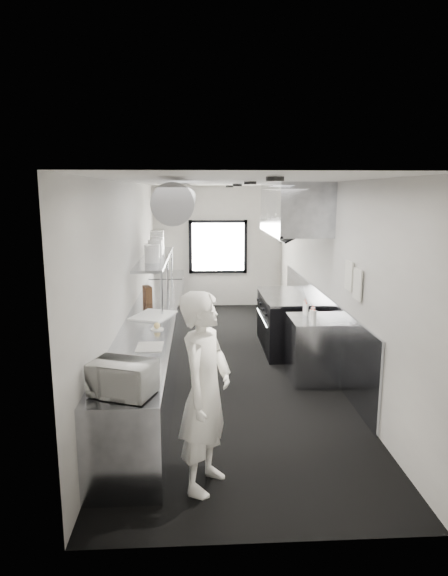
{
  "coord_description": "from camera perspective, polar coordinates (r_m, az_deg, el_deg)",
  "views": [
    {
      "loc": [
        -0.47,
        -7.26,
        2.66
      ],
      "look_at": [
        -0.09,
        -0.2,
        1.25
      ],
      "focal_mm": 30.28,
      "sensor_mm": 36.0,
      "label": 1
    }
  ],
  "objects": [
    {
      "name": "bottle_station",
      "position": [
        7.11,
        10.32,
        -7.05
      ],
      "size": [
        0.65,
        0.8,
        0.9
      ],
      "primitive_type": "cube",
      "color": "gray",
      "rests_on": "floor"
    },
    {
      "name": "prep_counter",
      "position": [
        7.15,
        -8.45,
        -6.9
      ],
      "size": [
        0.7,
        6.0,
        0.9
      ],
      "primitive_type": "cube",
      "color": "gray",
      "rests_on": "floor"
    },
    {
      "name": "plate_stack_a",
      "position": [
        7.68,
        -8.44,
        4.01
      ],
      "size": [
        0.25,
        0.25,
        0.28
      ],
      "primitive_type": "cylinder",
      "rotation": [
        0.0,
        0.0,
        -0.05
      ],
      "color": "silver",
      "rests_on": "pass_shelf"
    },
    {
      "name": "microwave",
      "position": [
        4.43,
        -11.85,
        -10.33
      ],
      "size": [
        0.61,
        0.53,
        0.3
      ],
      "primitive_type": "imported",
      "rotation": [
        0.0,
        0.0,
        -0.35
      ],
      "color": "silver",
      "rests_on": "prep_counter"
    },
    {
      "name": "exhaust_hood",
      "position": [
        8.12,
        8.14,
        9.22
      ],
      "size": [
        0.81,
        2.2,
        0.88
      ],
      "color": "gray",
      "rests_on": "ceiling"
    },
    {
      "name": "notice_sheet_b",
      "position": [
        6.14,
        15.41,
        0.4
      ],
      "size": [
        0.02,
        0.28,
        0.38
      ],
      "primitive_type": "cube",
      "color": "silver",
      "rests_on": "wall_right"
    },
    {
      "name": "ceiling",
      "position": [
        7.28,
        0.63,
        12.34
      ],
      "size": [
        3.0,
        8.0,
        0.01
      ],
      "primitive_type": "cube",
      "color": "silver",
      "rests_on": "wall_back"
    },
    {
      "name": "squeeze_bottle_e",
      "position": [
        7.19,
        9.5,
        -2.3
      ],
      "size": [
        0.07,
        0.07,
        0.19
      ],
      "primitive_type": "cylinder",
      "rotation": [
        0.0,
        0.0,
        -0.04
      ],
      "color": "silver",
      "rests_on": "bottle_station"
    },
    {
      "name": "wall_right",
      "position": [
        7.63,
        11.92,
        1.49
      ],
      "size": [
        0.02,
        8.0,
        2.8
      ],
      "primitive_type": "cube",
      "color": "beige",
      "rests_on": "floor"
    },
    {
      "name": "knife_block",
      "position": [
        7.96,
        -8.98,
        -0.72
      ],
      "size": [
        0.18,
        0.26,
        0.26
      ],
      "primitive_type": "cube",
      "rotation": [
        0.0,
        0.0,
        0.33
      ],
      "color": "#58321F",
      "rests_on": "prep_counter"
    },
    {
      "name": "wall_left",
      "position": [
        7.44,
        -11.0,
        1.28
      ],
      "size": [
        0.02,
        8.0,
        2.8
      ],
      "primitive_type": "cube",
      "color": "beige",
      "rests_on": "floor"
    },
    {
      "name": "plate_stack_c",
      "position": [
        8.6,
        -7.89,
        4.94
      ],
      "size": [
        0.29,
        0.29,
        0.32
      ],
      "primitive_type": "cylinder",
      "rotation": [
        0.0,
        0.0,
        -0.3
      ],
      "color": "silver",
      "rests_on": "pass_shelf"
    },
    {
      "name": "wall_front",
      "position": [
        3.53,
        4.88,
        -9.73
      ],
      "size": [
        3.0,
        0.02,
        2.8
      ],
      "primitive_type": "cube",
      "color": "beige",
      "rests_on": "floor"
    },
    {
      "name": "plate_stack_d",
      "position": [
        8.97,
        -7.87,
        5.41
      ],
      "size": [
        0.32,
        0.32,
        0.39
      ],
      "primitive_type": "cylinder",
      "rotation": [
        0.0,
        0.0,
        -0.29
      ],
      "color": "silver",
      "rests_on": "pass_shelf"
    },
    {
      "name": "floor",
      "position": [
        7.75,
        0.59,
        -8.84
      ],
      "size": [
        3.0,
        8.0,
        0.01
      ],
      "primitive_type": "cube",
      "color": "black",
      "rests_on": "ground"
    },
    {
      "name": "line_cook",
      "position": [
        4.41,
        -2.22,
        -12.08
      ],
      "size": [
        0.67,
        0.79,
        1.83
      ],
      "primitive_type": "imported",
      "rotation": [
        0.0,
        0.0,
        1.15
      ],
      "color": "white",
      "rests_on": "floor"
    },
    {
      "name": "squeeze_bottle_a",
      "position": [
        6.66,
        10.52,
        -3.43
      ],
      "size": [
        0.08,
        0.08,
        0.19
      ],
      "primitive_type": "cylinder",
      "rotation": [
        0.0,
        0.0,
        -0.37
      ],
      "color": "silver",
      "rests_on": "bottle_station"
    },
    {
      "name": "cutting_board",
      "position": [
        7.08,
        -8.33,
        -3.2
      ],
      "size": [
        0.69,
        0.78,
        0.02
      ],
      "primitive_type": "cube",
      "rotation": [
        0.0,
        0.0,
        -0.38
      ],
      "color": "silver",
      "rests_on": "prep_counter"
    },
    {
      "name": "wall_cladding",
      "position": [
        8.09,
        11.0,
        -4.09
      ],
      "size": [
        0.03,
        5.5,
        1.1
      ],
      "primitive_type": "cube",
      "color": "gray",
      "rests_on": "wall_right"
    },
    {
      "name": "plate_stack_b",
      "position": [
        8.19,
        -8.09,
        4.55
      ],
      "size": [
        0.29,
        0.29,
        0.3
      ],
      "primitive_type": "cylinder",
      "rotation": [
        0.0,
        0.0,
        0.29
      ],
      "color": "silver",
      "rests_on": "pass_shelf"
    },
    {
      "name": "wall_back",
      "position": [
        11.34,
        -0.71,
        4.86
      ],
      "size": [
        3.0,
        0.02,
        2.8
      ],
      "primitive_type": "cube",
      "color": "beige",
      "rests_on": "floor"
    },
    {
      "name": "pastry",
      "position": [
        6.37,
        -7.89,
        -4.4
      ],
      "size": [
        0.08,
        0.08,
        0.08
      ],
      "primitive_type": "sphere",
      "color": "#E3C777",
      "rests_on": "small_plate"
    },
    {
      "name": "pass_shelf",
      "position": [
        8.37,
        -8.02,
        3.4
      ],
      "size": [
        0.45,
        3.0,
        0.68
      ],
      "color": "gray",
      "rests_on": "prep_counter"
    },
    {
      "name": "deli_tub_b",
      "position": [
        5.09,
        -12.02,
        -8.63
      ],
      "size": [
        0.2,
        0.2,
        0.11
      ],
      "primitive_type": "cylinder",
      "rotation": [
        0.0,
        0.0,
        -0.38
      ],
      "color": "#A4AC9F",
      "rests_on": "prep_counter"
    },
    {
      "name": "squeeze_bottle_c",
      "position": [
        6.94,
        10.39,
        -2.92
      ],
      "size": [
        0.07,
        0.07,
        0.17
      ],
      "primitive_type": "cylinder",
      "rotation": [
        0.0,
        0.0,
        0.21
      ],
      "color": "silver",
      "rests_on": "bottle_station"
    },
    {
      "name": "small_plate",
      "position": [
        6.38,
        -7.88,
        -4.82
      ],
      "size": [
        0.21,
        0.21,
        0.01
      ],
      "primitive_type": "cylinder",
      "rotation": [
        0.0,
        0.0,
        0.28
      ],
      "color": "silver",
      "rests_on": "prep_counter"
    },
    {
      "name": "notice_sheet_a",
      "position": [
        6.46,
        14.46,
        1.42
      ],
      "size": [
        0.02,
        0.28,
        0.38
      ],
      "primitive_type": "cube",
      "color": "silver",
      "rests_on": "wall_right"
    },
    {
      "name": "squeeze_bottle_b",
      "position": [
        6.8,
        10.24,
        -3.21
      ],
      "size": [
        0.06,
        0.06,
        0.17
      ],
      "primitive_type": "cylinder",
      "rotation": [
        0.0,
        0.0,
        0.14
      ],
      "color": "silver",
      "rests_on": "bottle_station"
    },
    {
      "name": "range",
      "position": [
        8.4,
        7.38,
        -3.98
      ],
      "size": [
        0.88,
        1.6,
        0.94
      ],
      "color": "black",
      "rests_on": "floor"
    },
    {
      "name": "far_work_table",
      "position": [
        10.72,
        -6.67,
        -0.74
      ],
      "size": [
        0.7,
        1.2,
        0.9
      ],
      "primitive_type": "cube",
      "color": "gray",
      "rests_on": "floor"
    },
    {
      "name": "squeeze_bottle_d",
      "position": [
        7.13,
        9.64,
        -2.52
      ],
      "size": [
        0.07,
        0.07,
        0.17
      ],
      "primitive_type": "cylinder",
      "rotation": [
        0.0,
        0.0,
        0.39
      ],
      "color": "silver",
      "rests_on": "bottle_station"
    },
    {
      "name": "service_window",
      "position": [
        11.31,
        -0.7,
        4.84
      ],
      "size": [
        1.36,
        0.05,
        1.25
      ],
      "color": "white",
      "rests_on": "wall_back"
    },
    {
      "name": "newspaper",
      "position": [
        5.7,
        -8.71,
        -6.83
      ],
      "size": [
        0.3,
        0.37,
        0.01
      ],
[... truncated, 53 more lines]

